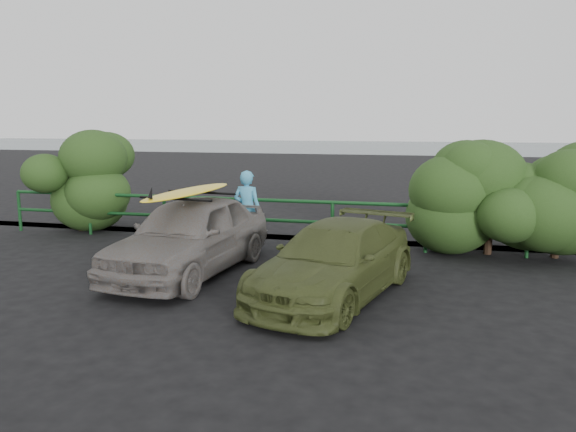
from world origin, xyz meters
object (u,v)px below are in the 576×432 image
guardrail (288,222)px  olive_vehicle (334,261)px  man (247,210)px  surfboard (189,192)px  sedan (190,235)px

guardrail → olive_vehicle: 3.81m
guardrail → olive_vehicle: bearing=-65.0°
man → olive_vehicle: bearing=136.9°
man → surfboard: man is taller
guardrail → olive_vehicle: size_ratio=3.51×
surfboard → sedan: bearing=0.0°
olive_vehicle → man: size_ratio=2.33×
guardrail → olive_vehicle: (1.61, -3.45, 0.06)m
surfboard → man: bearing=85.5°
sedan → man: size_ratio=2.42×
guardrail → sedan: (-1.16, -2.72, 0.18)m
surfboard → guardrail: bearing=72.7°
olive_vehicle → surfboard: surfboard is taller
olive_vehicle → guardrail: bearing=130.1°
guardrail → man: man is taller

